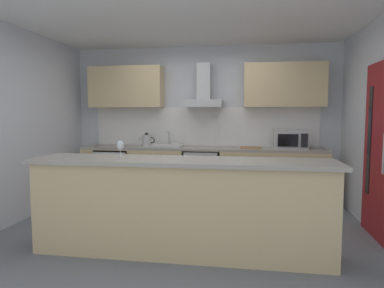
% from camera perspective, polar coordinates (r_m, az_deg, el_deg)
% --- Properties ---
extents(ground, '(5.54, 4.58, 0.02)m').
position_cam_1_polar(ground, '(4.45, -1.11, -14.16)').
color(ground, slate).
extents(ceiling, '(5.54, 4.58, 0.02)m').
position_cam_1_polar(ceiling, '(4.35, -1.17, 20.45)').
color(ceiling, white).
extents(wall_back, '(5.54, 0.12, 2.60)m').
position_cam_1_polar(wall_back, '(6.03, 2.01, 3.60)').
color(wall_back, silver).
rests_on(wall_back, ground).
extents(wall_left, '(0.12, 4.58, 2.60)m').
position_cam_1_polar(wall_left, '(5.15, -27.56, 2.78)').
color(wall_left, silver).
rests_on(wall_left, ground).
extents(backsplash_tile, '(3.86, 0.02, 0.66)m').
position_cam_1_polar(backsplash_tile, '(5.96, 1.92, 2.91)').
color(backsplash_tile, white).
extents(counter_back, '(3.99, 0.60, 0.90)m').
position_cam_1_polar(counter_back, '(5.74, 1.51, -5.01)').
color(counter_back, '#D1B784').
rests_on(counter_back, ground).
extents(counter_island, '(3.13, 0.64, 0.99)m').
position_cam_1_polar(counter_island, '(3.60, -1.91, -10.31)').
color(counter_island, '#D1B784').
rests_on(counter_island, ground).
extents(upper_cabinets, '(3.94, 0.32, 0.70)m').
position_cam_1_polar(upper_cabinets, '(5.82, 1.74, 9.56)').
color(upper_cabinets, '#D1B784').
extents(side_door, '(0.08, 0.85, 2.05)m').
position_cam_1_polar(side_door, '(4.52, 28.51, -0.97)').
color(side_door, maroon).
rests_on(side_door, ground).
extents(oven, '(0.60, 0.62, 0.80)m').
position_cam_1_polar(oven, '(5.71, 1.76, -4.96)').
color(oven, slate).
rests_on(oven, ground).
extents(refrigerator, '(0.58, 0.60, 0.85)m').
position_cam_1_polar(refrigerator, '(6.09, -12.43, -4.79)').
color(refrigerator, white).
rests_on(refrigerator, ground).
extents(microwave, '(0.50, 0.38, 0.30)m').
position_cam_1_polar(microwave, '(5.60, 16.02, 0.73)').
color(microwave, '#B7BABC').
rests_on(microwave, counter_back).
extents(sink, '(0.50, 0.40, 0.26)m').
position_cam_1_polar(sink, '(5.76, -4.08, -0.18)').
color(sink, silver).
rests_on(sink, counter_back).
extents(kettle, '(0.29, 0.15, 0.24)m').
position_cam_1_polar(kettle, '(5.80, -7.54, 0.59)').
color(kettle, '#B7BABC').
rests_on(kettle, counter_back).
extents(range_hood, '(0.62, 0.45, 0.72)m').
position_cam_1_polar(range_hood, '(5.76, 1.97, 8.38)').
color(range_hood, '#B7BABC').
extents(wine_glass, '(0.08, 0.08, 0.18)m').
position_cam_1_polar(wine_glass, '(3.70, -11.81, -0.32)').
color(wine_glass, silver).
rests_on(wine_glass, counter_island).
extents(chopping_board, '(0.34, 0.22, 0.02)m').
position_cam_1_polar(chopping_board, '(5.58, 9.71, -0.59)').
color(chopping_board, '#9E7247').
rests_on(chopping_board, counter_back).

